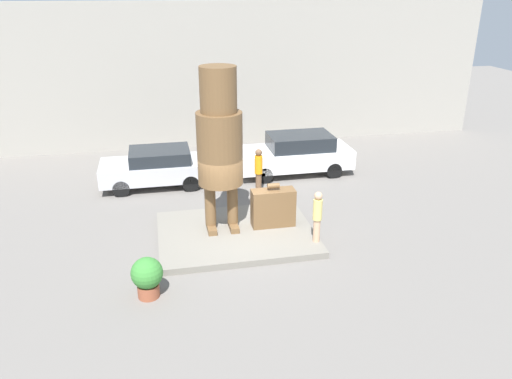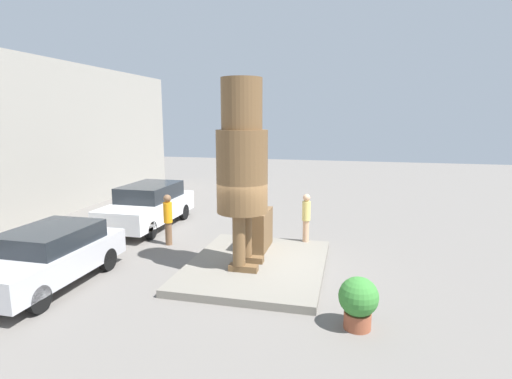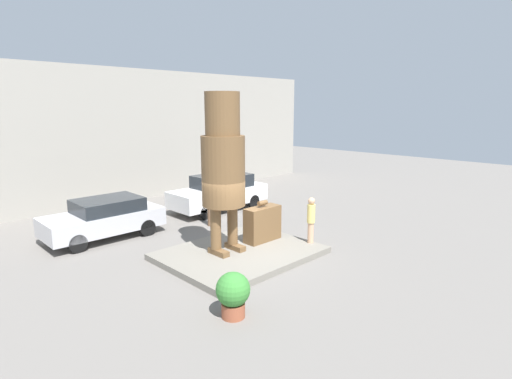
# 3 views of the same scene
# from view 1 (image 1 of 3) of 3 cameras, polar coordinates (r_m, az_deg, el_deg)

# --- Properties ---
(ground_plane) EXTENTS (60.00, 60.00, 0.00)m
(ground_plane) POSITION_cam_1_polar(r_m,az_deg,el_deg) (15.59, -2.28, -5.41)
(ground_plane) COLOR slate
(pedestal) EXTENTS (4.76, 3.74, 0.20)m
(pedestal) POSITION_cam_1_polar(r_m,az_deg,el_deg) (15.55, -2.28, -5.09)
(pedestal) COLOR slate
(pedestal) RESTS_ON ground_plane
(building_backdrop) EXTENTS (28.00, 0.60, 6.63)m
(building_backdrop) POSITION_cam_1_polar(r_m,az_deg,el_deg) (24.04, -6.45, 12.77)
(building_backdrop) COLOR gray
(building_backdrop) RESTS_ON ground_plane
(statue_figure) EXTENTS (1.35, 1.35, 4.99)m
(statue_figure) POSITION_cam_1_polar(r_m,az_deg,el_deg) (14.64, -4.19, 5.87)
(statue_figure) COLOR brown
(statue_figure) RESTS_ON pedestal
(giant_suitcase) EXTENTS (1.35, 0.53, 1.42)m
(giant_suitcase) POSITION_cam_1_polar(r_m,az_deg,el_deg) (15.62, 1.97, -2.07)
(giant_suitcase) COLOR brown
(giant_suitcase) RESTS_ON pedestal
(tourist) EXTENTS (0.27, 0.27, 1.58)m
(tourist) POSITION_cam_1_polar(r_m,az_deg,el_deg) (14.64, 7.03, -2.87)
(tourist) COLOR tan
(tourist) RESTS_ON pedestal
(parked_car_silver) EXTENTS (4.12, 1.87, 1.46)m
(parked_car_silver) POSITION_cam_1_polar(r_m,az_deg,el_deg) (19.59, -11.32, 2.58)
(parked_car_silver) COLOR #B7B7BC
(parked_car_silver) RESTS_ON ground_plane
(parked_car_white) EXTENTS (4.63, 1.90, 1.65)m
(parked_car_white) POSITION_cam_1_polar(r_m,az_deg,el_deg) (20.56, 4.56, 4.15)
(parked_car_white) COLOR silver
(parked_car_white) RESTS_ON ground_plane
(planter_pot) EXTENTS (0.80, 0.80, 1.08)m
(planter_pot) POSITION_cam_1_polar(r_m,az_deg,el_deg) (12.79, -12.33, -9.63)
(planter_pot) COLOR brown
(planter_pot) RESTS_ON ground_plane
(worker_hivis) EXTENTS (0.29, 0.29, 1.71)m
(worker_hivis) POSITION_cam_1_polar(r_m,az_deg,el_deg) (18.49, 0.29, 2.35)
(worker_hivis) COLOR brown
(worker_hivis) RESTS_ON ground_plane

